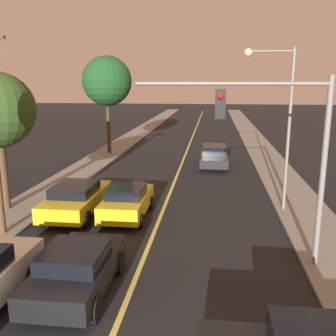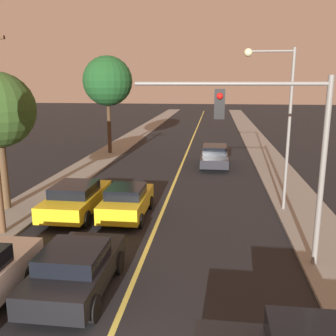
{
  "view_description": "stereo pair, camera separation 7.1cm",
  "coord_description": "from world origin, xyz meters",
  "px_view_note": "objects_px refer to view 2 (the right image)",
  "views": [
    {
      "loc": [
        2.23,
        -5.72,
        5.85
      ],
      "look_at": [
        0.0,
        12.69,
        1.6
      ],
      "focal_mm": 40.0,
      "sensor_mm": 36.0,
      "label": 1
    },
    {
      "loc": [
        2.3,
        -5.71,
        5.85
      ],
      "look_at": [
        0.0,
        12.69,
        1.6
      ],
      "focal_mm": 40.0,
      "sensor_mm": 36.0,
      "label": 2
    }
  ],
  "objects_px": {
    "car_near_lane_second": "(127,201)",
    "traffic_signal_mast": "(276,137)",
    "tree_left_far": "(108,81)",
    "car_near_lane_front": "(76,269)",
    "car_outer_lane_second": "(76,198)",
    "car_far_oncoming": "(215,156)",
    "streetlamp_right": "(278,108)"
  },
  "relations": [
    {
      "from": "car_near_lane_second",
      "to": "traffic_signal_mast",
      "type": "relative_size",
      "value": 0.66
    },
    {
      "from": "car_near_lane_second",
      "to": "car_near_lane_front",
      "type": "bearing_deg",
      "value": -90.0
    },
    {
      "from": "car_outer_lane_second",
      "to": "car_far_oncoming",
      "type": "relative_size",
      "value": 0.91
    },
    {
      "from": "car_outer_lane_second",
      "to": "tree_left_far",
      "type": "distance_m",
      "value": 15.73
    },
    {
      "from": "traffic_signal_mast",
      "to": "car_near_lane_second",
      "type": "bearing_deg",
      "value": 146.24
    },
    {
      "from": "car_near_lane_front",
      "to": "car_outer_lane_second",
      "type": "height_order",
      "value": "car_outer_lane_second"
    },
    {
      "from": "car_far_oncoming",
      "to": "tree_left_far",
      "type": "distance_m",
      "value": 10.76
    },
    {
      "from": "traffic_signal_mast",
      "to": "tree_left_far",
      "type": "height_order",
      "value": "tree_left_far"
    },
    {
      "from": "car_near_lane_front",
      "to": "traffic_signal_mast",
      "type": "bearing_deg",
      "value": 23.54
    },
    {
      "from": "car_near_lane_second",
      "to": "tree_left_far",
      "type": "height_order",
      "value": "tree_left_far"
    },
    {
      "from": "streetlamp_right",
      "to": "car_far_oncoming",
      "type": "bearing_deg",
      "value": 106.19
    },
    {
      "from": "tree_left_far",
      "to": "car_outer_lane_second",
      "type": "bearing_deg",
      "value": -79.96
    },
    {
      "from": "tree_left_far",
      "to": "car_near_lane_front",
      "type": "bearing_deg",
      "value": -76.78
    },
    {
      "from": "car_outer_lane_second",
      "to": "streetlamp_right",
      "type": "relative_size",
      "value": 0.64
    },
    {
      "from": "car_far_oncoming",
      "to": "streetlamp_right",
      "type": "bearing_deg",
      "value": 106.19
    },
    {
      "from": "car_near_lane_front",
      "to": "car_near_lane_second",
      "type": "distance_m",
      "value": 6.23
    },
    {
      "from": "car_far_oncoming",
      "to": "traffic_signal_mast",
      "type": "distance_m",
      "value": 15.27
    },
    {
      "from": "car_outer_lane_second",
      "to": "traffic_signal_mast",
      "type": "relative_size",
      "value": 0.78
    },
    {
      "from": "car_near_lane_front",
      "to": "tree_left_far",
      "type": "xyz_separation_m",
      "value": [
        -4.89,
        20.82,
        5.19
      ]
    },
    {
      "from": "car_near_lane_front",
      "to": "car_near_lane_second",
      "type": "bearing_deg",
      "value": 90.0
    },
    {
      "from": "car_near_lane_second",
      "to": "car_outer_lane_second",
      "type": "relative_size",
      "value": 0.86
    },
    {
      "from": "car_outer_lane_second",
      "to": "streetlamp_right",
      "type": "distance_m",
      "value": 9.82
    },
    {
      "from": "car_far_oncoming",
      "to": "streetlamp_right",
      "type": "xyz_separation_m",
      "value": [
        2.71,
        -9.33,
        4.01
      ]
    },
    {
      "from": "car_near_lane_front",
      "to": "car_near_lane_second",
      "type": "xyz_separation_m",
      "value": [
        0.0,
        6.23,
        -0.01
      ]
    },
    {
      "from": "car_near_lane_front",
      "to": "streetlamp_right",
      "type": "height_order",
      "value": "streetlamp_right"
    },
    {
      "from": "car_near_lane_second",
      "to": "tree_left_far",
      "type": "bearing_deg",
      "value": 108.54
    },
    {
      "from": "car_near_lane_front",
      "to": "car_near_lane_second",
      "type": "relative_size",
      "value": 1.01
    },
    {
      "from": "car_outer_lane_second",
      "to": "streetlamp_right",
      "type": "height_order",
      "value": "streetlamp_right"
    },
    {
      "from": "car_near_lane_front",
      "to": "traffic_signal_mast",
      "type": "height_order",
      "value": "traffic_signal_mast"
    },
    {
      "from": "car_near_lane_front",
      "to": "car_far_oncoming",
      "type": "distance_m",
      "value": 17.63
    },
    {
      "from": "car_near_lane_front",
      "to": "traffic_signal_mast",
      "type": "distance_m",
      "value": 7.08
    },
    {
      "from": "car_near_lane_front",
      "to": "traffic_signal_mast",
      "type": "xyz_separation_m",
      "value": [
        5.65,
        2.46,
        3.48
      ]
    }
  ]
}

